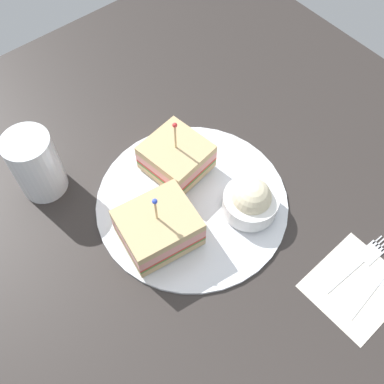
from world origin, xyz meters
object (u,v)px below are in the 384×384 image
(coleslaw_bowl, at_px, (251,200))
(plate, at_px, (192,201))
(sandwich_half_back, at_px, (158,228))
(fork, at_px, (364,259))
(napkin, at_px, (356,286))
(sandwich_half_front, at_px, (176,157))
(drink_glass, at_px, (37,167))
(knife, at_px, (382,278))

(coleslaw_bowl, bearing_deg, plate, -139.45)
(sandwich_half_back, bearing_deg, fork, 44.63)
(sandwich_half_back, bearing_deg, napkin, 36.06)
(napkin, bearing_deg, plate, -160.04)
(coleslaw_bowl, xyz_separation_m, fork, (0.16, 0.07, -0.03))
(sandwich_half_front, distance_m, fork, 0.30)
(drink_glass, relative_size, knife, 0.79)
(sandwich_half_back, bearing_deg, knife, 39.89)
(coleslaw_bowl, distance_m, drink_glass, 0.31)
(plate, xyz_separation_m, sandwich_half_front, (-0.06, 0.02, 0.03))
(drink_glass, relative_size, napkin, 0.89)
(fork, bearing_deg, drink_glass, -144.25)
(sandwich_half_back, relative_size, drink_glass, 1.04)
(sandwich_half_front, height_order, napkin, sandwich_half_front)
(sandwich_half_back, relative_size, knife, 0.81)
(knife, bearing_deg, fork, 174.46)
(coleslaw_bowl, bearing_deg, drink_glass, -137.97)
(sandwich_half_front, height_order, fork, sandwich_half_front)
(plate, xyz_separation_m, napkin, (0.24, 0.09, -0.00))
(sandwich_half_back, relative_size, coleslaw_bowl, 1.39)
(coleslaw_bowl, xyz_separation_m, napkin, (0.17, 0.03, -0.03))
(napkin, xyz_separation_m, knife, (0.01, 0.04, 0.00))
(plate, distance_m, napkin, 0.25)
(sandwich_half_front, height_order, coleslaw_bowl, sandwich_half_front)
(plate, xyz_separation_m, coleslaw_bowl, (0.06, 0.05, 0.03))
(drink_glass, xyz_separation_m, fork, (0.38, 0.28, -0.04))
(sandwich_half_front, relative_size, napkin, 0.84)
(plate, relative_size, drink_glass, 2.66)
(plate, bearing_deg, knife, 25.83)
(coleslaw_bowl, bearing_deg, napkin, 10.34)
(fork, distance_m, knife, 0.03)
(sandwich_half_back, distance_m, drink_glass, 0.20)
(sandwich_half_back, height_order, knife, sandwich_half_back)
(plate, relative_size, napkin, 2.37)
(coleslaw_bowl, relative_size, drink_glass, 0.74)
(plate, height_order, sandwich_half_back, sandwich_half_back)
(fork, relative_size, knife, 0.92)
(sandwich_half_front, xyz_separation_m, coleslaw_bowl, (0.12, 0.04, -0.00))
(plate, distance_m, sandwich_half_back, 0.08)
(sandwich_half_front, height_order, knife, sandwich_half_front)
(drink_glass, distance_m, napkin, 0.47)
(fork, bearing_deg, sandwich_half_back, -135.37)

